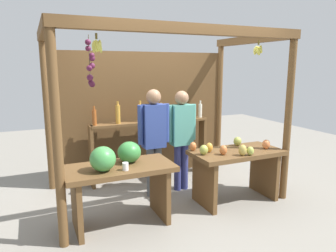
{
  "coord_description": "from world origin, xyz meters",
  "views": [
    {
      "loc": [
        -1.74,
        -4.09,
        1.89
      ],
      "look_at": [
        0.0,
        -0.17,
        1.07
      ],
      "focal_mm": 33.17,
      "sensor_mm": 36.0,
      "label": 1
    }
  ],
  "objects": [
    {
      "name": "vendor_woman",
      "position": [
        0.31,
        0.02,
        0.92
      ],
      "size": [
        0.48,
        0.21,
        1.54
      ],
      "rotation": [
        0.0,
        0.0,
        -0.17
      ],
      "color": "navy",
      "rests_on": "ground"
    },
    {
      "name": "market_stall",
      "position": [
        -0.01,
        0.41,
        1.37
      ],
      "size": [
        3.18,
        1.85,
        2.37
      ],
      "color": "brown",
      "rests_on": "ground"
    },
    {
      "name": "bottle_shelf_unit",
      "position": [
        0.05,
        0.65,
        0.8
      ],
      "size": [
        2.04,
        0.22,
        1.35
      ],
      "color": "brown",
      "rests_on": "ground"
    },
    {
      "name": "ground_plane",
      "position": [
        0.0,
        0.0,
        0.0
      ],
      "size": [
        12.0,
        12.0,
        0.0
      ],
      "primitive_type": "plane",
      "color": "gray",
      "rests_on": "ground"
    },
    {
      "name": "fruit_counter_right",
      "position": [
        0.83,
        -0.65,
        0.56
      ],
      "size": [
        1.28,
        0.64,
        0.88
      ],
      "color": "brown",
      "rests_on": "ground"
    },
    {
      "name": "fruit_counter_left",
      "position": [
        -0.85,
        -0.66,
        0.64
      ],
      "size": [
        1.28,
        0.64,
        1.02
      ],
      "color": "brown",
      "rests_on": "ground"
    },
    {
      "name": "vendor_man",
      "position": [
        -0.16,
        -0.02,
        0.94
      ],
      "size": [
        0.48,
        0.21,
        1.58
      ],
      "rotation": [
        0.0,
        0.0,
        -0.03
      ],
      "color": "#50555B",
      "rests_on": "ground"
    }
  ]
}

